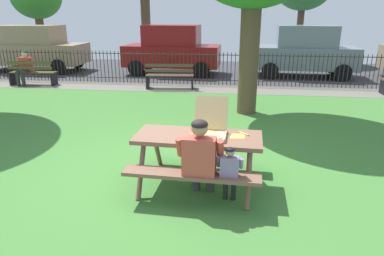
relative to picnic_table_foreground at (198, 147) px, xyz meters
name	(u,v)px	position (x,y,z in m)	size (l,w,h in m)	color
ground	(184,138)	(-0.50, 1.96, -0.61)	(28.00, 11.09, 0.02)	#427C35
cobblestone_walkway	(205,89)	(-0.50, 6.80, -0.60)	(28.00, 1.40, 0.01)	slate
street_asphalt	(213,71)	(-0.50, 10.67, -0.60)	(28.00, 6.32, 0.01)	#38383D
picnic_table_foreground	(198,147)	(0.00, 0.00, 0.00)	(1.86, 1.56, 0.79)	brown
pizza_box_open	(210,128)	(0.16, 0.05, 0.27)	(0.50, 0.59, 0.51)	tan
pizza_slice_on_table	(239,135)	(0.58, 0.07, 0.18)	(0.31, 0.31, 0.02)	#E5C755
adult_at_table	(200,157)	(0.08, -0.51, 0.06)	(0.62, 0.60, 1.19)	#3A3A3A
child_at_table	(230,170)	(0.47, -0.55, -0.08)	(0.34, 0.33, 0.86)	black
iron_fence_streetside	(207,68)	(-0.50, 7.50, -0.02)	(18.62, 0.03, 1.14)	#2D2823
park_bench_left	(32,73)	(-6.61, 6.67, -0.18)	(1.62, 0.53, 0.85)	brown
park_bench_center	(170,76)	(-1.69, 6.67, -0.18)	(1.63, 0.58, 0.85)	brown
person_on_park_bench	(25,66)	(-6.88, 6.69, 0.06)	(0.62, 0.61, 1.19)	#2C2C2C
parked_car_far_left	(33,48)	(-8.29, 9.63, 0.41)	(4.42, 1.95, 1.94)	#9A8262
parked_car_left	(172,49)	(-2.13, 9.63, 0.41)	(3.97, 1.97, 1.98)	maroon
parked_car_center	(305,51)	(3.19, 9.63, 0.41)	(3.98, 2.00, 1.98)	slate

